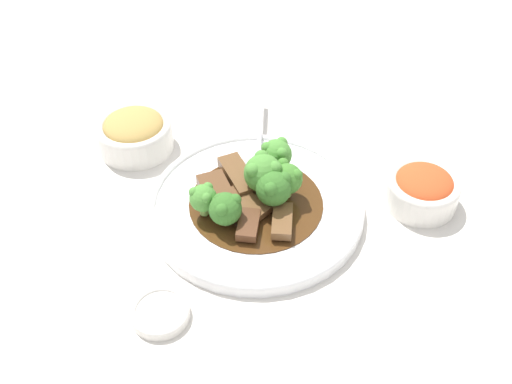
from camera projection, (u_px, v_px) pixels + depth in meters
name	position (u px, v px, depth m)	size (l,w,h in m)	color
ground_plane	(256.00, 211.00, 0.77)	(4.00, 4.00, 0.00)	silver
main_plate	(256.00, 205.00, 0.77)	(0.28, 0.28, 0.02)	white
beef_strip_0	(217.00, 193.00, 0.76)	(0.05, 0.08, 0.01)	brown
beef_strip_1	(246.00, 205.00, 0.75)	(0.05, 0.07, 0.01)	brown
beef_strip_2	(238.00, 176.00, 0.78)	(0.05, 0.08, 0.01)	brown
beef_strip_3	(284.00, 220.00, 0.73)	(0.05, 0.06, 0.01)	brown
beef_strip_4	(248.00, 225.00, 0.72)	(0.05, 0.05, 0.01)	#56331E
broccoli_floret_0	(263.00, 173.00, 0.75)	(0.05, 0.05, 0.06)	#7FA84C
broccoli_floret_1	(273.00, 188.00, 0.73)	(0.04, 0.04, 0.05)	#8EB756
broccoli_floret_2	(277.00, 154.00, 0.78)	(0.04, 0.04, 0.05)	#7FA84C
broccoli_floret_3	(287.00, 178.00, 0.75)	(0.04, 0.04, 0.05)	#7FA84C
broccoli_floret_4	(225.00, 208.00, 0.72)	(0.04, 0.04, 0.04)	#8EB756
broccoli_floret_5	(203.00, 198.00, 0.72)	(0.03, 0.03, 0.04)	#7FA84C
serving_spoon	(258.00, 154.00, 0.82)	(0.14, 0.16, 0.01)	silver
side_bowl_kimchi	(423.00, 189.00, 0.77)	(0.09, 0.09, 0.05)	white
side_bowl_appetizer	(135.00, 132.00, 0.85)	(0.11, 0.11, 0.05)	white
sauce_dish	(160.00, 313.00, 0.65)	(0.06, 0.06, 0.01)	white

